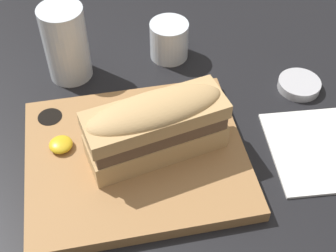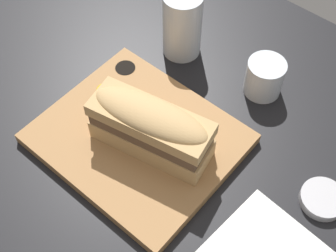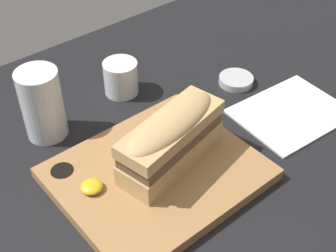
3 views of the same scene
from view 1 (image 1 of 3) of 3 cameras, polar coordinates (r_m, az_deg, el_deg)
dining_table at (r=64.76cm, az=-4.29°, el=-6.22°), size 168.25×93.50×2.00cm
serving_board at (r=64.39cm, az=-4.00°, el=-3.77°), size 29.56×25.15×1.96cm
sandwich at (r=60.14cm, az=-1.51°, el=0.16°), size 19.33×10.08×9.20cm
mustard_dollop at (r=65.20cm, az=-12.93°, el=-2.21°), size 3.23×3.23×1.29cm
water_glass at (r=75.89cm, az=-12.24°, el=9.32°), size 6.93×6.93×12.44cm
wine_glass at (r=79.47cm, az=0.13°, el=10.29°), size 6.45×6.45×6.42cm
condiment_dish at (r=77.40cm, az=15.69°, el=4.86°), size 6.68×6.68×1.46cm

